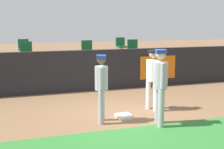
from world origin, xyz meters
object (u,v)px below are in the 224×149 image
object	(u,v)px
seat_front_center	(87,49)
seat_back_left	(24,48)
first_base	(124,116)
player_coach_visitor	(160,82)
player_fielder_home	(152,76)
player_runner_visitor	(101,84)
seat_front_left	(26,51)
seat_back_right	(121,45)
seat_front_right	(133,48)

from	to	relation	value
seat_front_center	seat_back_left	world-z (taller)	same
first_base	player_coach_visitor	distance (m)	1.47
player_fielder_home	seat_back_left	xyz separation A→B (m)	(-3.22, 6.32, 0.39)
player_runner_visitor	seat_back_left	size ratio (longest dim) A/B	2.04
first_base	seat_front_left	xyz separation A→B (m)	(-2.18, 4.97, 1.35)
seat_back_left	seat_back_right	distance (m)	4.56
player_fielder_home	player_coach_visitor	size ratio (longest dim) A/B	0.93
first_base	seat_front_right	xyz separation A→B (m)	(2.28, 4.97, 1.35)
player_fielder_home	seat_back_left	size ratio (longest dim) A/B	2.06
player_fielder_home	seat_front_center	distance (m)	4.60
seat_front_center	player_fielder_home	bearing A→B (deg)	-80.19
seat_front_center	seat_front_left	world-z (taller)	same
player_runner_visitor	player_coach_visitor	xyz separation A→B (m)	(1.29, -0.65, 0.09)
first_base	seat_back_left	size ratio (longest dim) A/B	0.48
first_base	seat_front_center	size ratio (longest dim) A/B	0.48
seat_front_center	seat_back_left	size ratio (longest dim) A/B	1.00
player_runner_visitor	seat_front_center	size ratio (longest dim) A/B	2.04
seat_front_left	seat_front_right	xyz separation A→B (m)	(4.45, 0.00, 0.00)
player_runner_visitor	seat_front_right	xyz separation A→B (m)	(2.94, 5.15, 0.39)
seat_back_left	seat_front_right	size ratio (longest dim) A/B	1.00
first_base	player_runner_visitor	size ratio (longest dim) A/B	0.23
seat_front_center	seat_front_left	size ratio (longest dim) A/B	1.00
player_fielder_home	seat_back_right	xyz separation A→B (m)	(1.34, 6.32, 0.39)
seat_front_left	player_coach_visitor	bearing A→B (deg)	-64.21
seat_front_right	player_coach_visitor	bearing A→B (deg)	-105.94
first_base	player_coach_visitor	size ratio (longest dim) A/B	0.21
first_base	seat_back_right	bearing A→B (deg)	70.75
player_runner_visitor	seat_front_left	xyz separation A→B (m)	(-1.51, 5.15, 0.39)
seat_back_left	player_runner_visitor	bearing A→B (deg)	-77.60
player_runner_visitor	seat_front_left	world-z (taller)	seat_front_left
player_runner_visitor	seat_front_left	bearing A→B (deg)	-144.54
player_coach_visitor	seat_front_right	bearing A→B (deg)	177.96
seat_back_left	seat_front_left	bearing A→B (deg)	-89.44
seat_front_center	first_base	bearing A→B (deg)	-92.84
seat_front_left	seat_back_right	size ratio (longest dim) A/B	1.00
seat_front_center	seat_front_right	size ratio (longest dim) A/B	1.00
player_fielder_home	seat_front_center	world-z (taller)	seat_front_center
seat_front_left	player_fielder_home	bearing A→B (deg)	-54.66
player_fielder_home	seat_front_left	xyz separation A→B (m)	(-3.20, 4.52, 0.39)
player_coach_visitor	seat_front_left	world-z (taller)	player_coach_visitor
player_runner_visitor	seat_front_center	bearing A→B (deg)	-170.95
player_coach_visitor	first_base	bearing A→B (deg)	-129.15
seat_front_left	seat_back_left	xyz separation A→B (m)	(-0.02, 1.80, 0.00)
player_coach_visitor	seat_front_left	bearing A→B (deg)	-140.30
first_base	player_coach_visitor	bearing A→B (deg)	-53.05
seat_back_left	seat_front_right	distance (m)	4.82
player_runner_visitor	seat_front_left	distance (m)	5.38
seat_back_left	seat_front_right	world-z (taller)	same
player_runner_visitor	seat_front_right	world-z (taller)	seat_front_right
player_fielder_home	player_coach_visitor	world-z (taller)	player_coach_visitor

